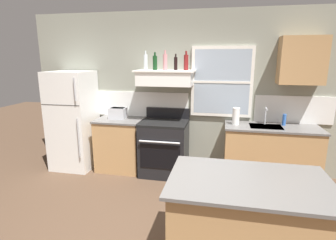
{
  "coord_description": "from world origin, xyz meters",
  "views": [
    {
      "loc": [
        0.68,
        -2.31,
        1.94
      ],
      "look_at": [
        -0.05,
        1.2,
        1.1
      ],
      "focal_mm": 28.43,
      "sensor_mm": 36.0,
      "label": 1
    }
  ],
  "objects_px": {
    "bottle_red_label_wine": "(186,62)",
    "bottle_dark_green_wine": "(155,63)",
    "paper_towel_roll": "(236,116)",
    "dish_soap_bottle": "(284,120)",
    "stove_range": "(164,147)",
    "bottle_clear_tall": "(146,62)",
    "refrigerator": "(73,120)",
    "bottle_balsamic_dark": "(176,63)",
    "kitchen_island": "(246,226)",
    "bottle_rose_pink": "(165,62)",
    "toaster": "(118,113)"
  },
  "relations": [
    {
      "from": "bottle_red_label_wine",
      "to": "bottle_dark_green_wine",
      "type": "bearing_deg",
      "value": -174.86
    },
    {
      "from": "paper_towel_roll",
      "to": "dish_soap_bottle",
      "type": "height_order",
      "value": "paper_towel_roll"
    },
    {
      "from": "stove_range",
      "to": "bottle_clear_tall",
      "type": "xyz_separation_m",
      "value": [
        -0.33,
        0.11,
        1.41
      ]
    },
    {
      "from": "bottle_clear_tall",
      "to": "bottle_red_label_wine",
      "type": "relative_size",
      "value": 1.03
    },
    {
      "from": "refrigerator",
      "to": "stove_range",
      "type": "bearing_deg",
      "value": 0.8
    },
    {
      "from": "refrigerator",
      "to": "dish_soap_bottle",
      "type": "relative_size",
      "value": 9.53
    },
    {
      "from": "bottle_balsamic_dark",
      "to": "bottle_clear_tall",
      "type": "bearing_deg",
      "value": 178.56
    },
    {
      "from": "stove_range",
      "to": "bottle_balsamic_dark",
      "type": "height_order",
      "value": "bottle_balsamic_dark"
    },
    {
      "from": "bottle_clear_tall",
      "to": "kitchen_island",
      "type": "xyz_separation_m",
      "value": [
        1.52,
        -2.06,
        -1.42
      ]
    },
    {
      "from": "bottle_balsamic_dark",
      "to": "dish_soap_bottle",
      "type": "bearing_deg",
      "value": 1.22
    },
    {
      "from": "bottle_dark_green_wine",
      "to": "bottle_red_label_wine",
      "type": "xyz_separation_m",
      "value": [
        0.5,
        0.04,
        0.01
      ]
    },
    {
      "from": "bottle_red_label_wine",
      "to": "paper_towel_roll",
      "type": "distance_m",
      "value": 1.16
    },
    {
      "from": "bottle_dark_green_wine",
      "to": "dish_soap_bottle",
      "type": "relative_size",
      "value": 1.56
    },
    {
      "from": "refrigerator",
      "to": "bottle_dark_green_wine",
      "type": "distance_m",
      "value": 1.79
    },
    {
      "from": "bottle_red_label_wine",
      "to": "paper_towel_roll",
      "type": "xyz_separation_m",
      "value": [
        0.81,
        -0.09,
        -0.83
      ]
    },
    {
      "from": "stove_range",
      "to": "bottle_red_label_wine",
      "type": "height_order",
      "value": "bottle_red_label_wine"
    },
    {
      "from": "dish_soap_bottle",
      "to": "bottle_balsamic_dark",
      "type": "bearing_deg",
      "value": -178.78
    },
    {
      "from": "bottle_clear_tall",
      "to": "refrigerator",
      "type": "bearing_deg",
      "value": -174.07
    },
    {
      "from": "dish_soap_bottle",
      "to": "kitchen_island",
      "type": "xyz_separation_m",
      "value": [
        -0.69,
        -2.09,
        -0.54
      ]
    },
    {
      "from": "refrigerator",
      "to": "bottle_balsamic_dark",
      "type": "relative_size",
      "value": 6.72
    },
    {
      "from": "dish_soap_bottle",
      "to": "stove_range",
      "type": "bearing_deg",
      "value": -175.82
    },
    {
      "from": "bottle_red_label_wine",
      "to": "paper_towel_roll",
      "type": "relative_size",
      "value": 1.11
    },
    {
      "from": "kitchen_island",
      "to": "stove_range",
      "type": "bearing_deg",
      "value": 121.41
    },
    {
      "from": "bottle_balsamic_dark",
      "to": "dish_soap_bottle",
      "type": "xyz_separation_m",
      "value": [
        1.71,
        0.04,
        -0.85
      ]
    },
    {
      "from": "bottle_dark_green_wine",
      "to": "paper_towel_roll",
      "type": "relative_size",
      "value": 1.04
    },
    {
      "from": "refrigerator",
      "to": "bottle_balsamic_dark",
      "type": "xyz_separation_m",
      "value": [
        1.82,
        0.12,
        0.99
      ]
    },
    {
      "from": "bottle_rose_pink",
      "to": "paper_towel_roll",
      "type": "bearing_deg",
      "value": -1.74
    },
    {
      "from": "bottle_balsamic_dark",
      "to": "bottle_red_label_wine",
      "type": "distance_m",
      "value": 0.17
    },
    {
      "from": "bottle_red_label_wine",
      "to": "dish_soap_bottle",
      "type": "relative_size",
      "value": 1.67
    },
    {
      "from": "bottle_clear_tall",
      "to": "kitchen_island",
      "type": "height_order",
      "value": "bottle_clear_tall"
    },
    {
      "from": "toaster",
      "to": "paper_towel_roll",
      "type": "height_order",
      "value": "paper_towel_roll"
    },
    {
      "from": "bottle_rose_pink",
      "to": "dish_soap_bottle",
      "type": "relative_size",
      "value": 1.73
    },
    {
      "from": "toaster",
      "to": "bottle_balsamic_dark",
      "type": "relative_size",
      "value": 1.16
    },
    {
      "from": "refrigerator",
      "to": "bottle_clear_tall",
      "type": "distance_m",
      "value": 1.67
    },
    {
      "from": "toaster",
      "to": "bottle_red_label_wine",
      "type": "xyz_separation_m",
      "value": [
        1.17,
        0.06,
        0.86
      ]
    },
    {
      "from": "refrigerator",
      "to": "kitchen_island",
      "type": "distance_m",
      "value": 3.45
    },
    {
      "from": "stove_range",
      "to": "paper_towel_roll",
      "type": "height_order",
      "value": "paper_towel_roll"
    },
    {
      "from": "bottle_dark_green_wine",
      "to": "stove_range",
      "type": "bearing_deg",
      "value": -25.64
    },
    {
      "from": "paper_towel_roll",
      "to": "kitchen_island",
      "type": "distance_m",
      "value": 2.07
    },
    {
      "from": "toaster",
      "to": "paper_towel_roll",
      "type": "bearing_deg",
      "value": -0.74
    },
    {
      "from": "bottle_dark_green_wine",
      "to": "bottle_clear_tall",
      "type": "bearing_deg",
      "value": 168.79
    },
    {
      "from": "bottle_balsamic_dark",
      "to": "bottle_red_label_wine",
      "type": "xyz_separation_m",
      "value": [
        0.16,
        0.02,
        0.02
      ]
    },
    {
      "from": "bottle_clear_tall",
      "to": "bottle_red_label_wine",
      "type": "xyz_separation_m",
      "value": [
        0.67,
        0.01,
        -0.0
      ]
    },
    {
      "from": "refrigerator",
      "to": "toaster",
      "type": "bearing_deg",
      "value": 6.01
    },
    {
      "from": "toaster",
      "to": "paper_towel_roll",
      "type": "relative_size",
      "value": 1.1
    },
    {
      "from": "kitchen_island",
      "to": "toaster",
      "type": "bearing_deg",
      "value": 135.2
    },
    {
      "from": "bottle_clear_tall",
      "to": "paper_towel_roll",
      "type": "distance_m",
      "value": 1.7
    },
    {
      "from": "stove_range",
      "to": "kitchen_island",
      "type": "height_order",
      "value": "stove_range"
    },
    {
      "from": "bottle_dark_green_wine",
      "to": "kitchen_island",
      "type": "bearing_deg",
      "value": -56.21
    },
    {
      "from": "bottle_balsamic_dark",
      "to": "bottle_rose_pink",
      "type": "bearing_deg",
      "value": -170.14
    }
  ]
}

